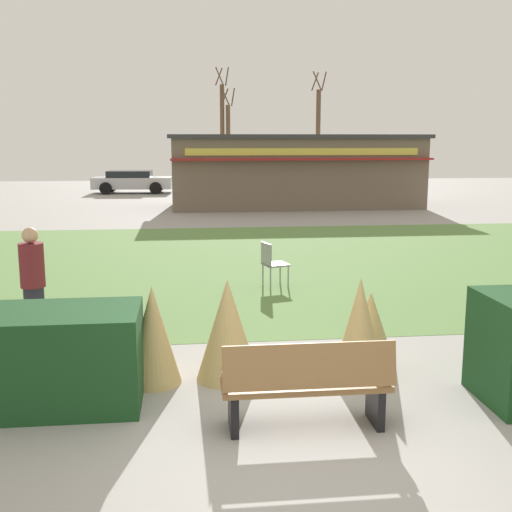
{
  "coord_description": "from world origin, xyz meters",
  "views": [
    {
      "loc": [
        -0.97,
        -5.54,
        2.89
      ],
      "look_at": [
        0.08,
        3.82,
        1.15
      ],
      "focal_mm": 44.62,
      "sensor_mm": 36.0,
      "label": 1
    }
  ],
  "objects_px": {
    "person_strolling": "(33,286)",
    "tree_right_bg": "(318,136)",
    "food_kiosk": "(295,171)",
    "parked_car_center_slot": "(229,180)",
    "cafe_chair_east": "(271,261)",
    "tree_left_bg": "(228,142)",
    "park_bench": "(307,384)",
    "tree_center_bg": "(222,132)",
    "parked_car_west_slot": "(132,181)"
  },
  "relations": [
    {
      "from": "tree_left_bg",
      "to": "tree_right_bg",
      "type": "bearing_deg",
      "value": -24.2
    },
    {
      "from": "tree_center_bg",
      "to": "person_strolling",
      "type": "bearing_deg",
      "value": -98.05
    },
    {
      "from": "park_bench",
      "to": "parked_car_center_slot",
      "type": "height_order",
      "value": "parked_car_center_slot"
    },
    {
      "from": "park_bench",
      "to": "tree_left_bg",
      "type": "xyz_separation_m",
      "value": [
        1.7,
        35.76,
        2.19
      ]
    },
    {
      "from": "park_bench",
      "to": "person_strolling",
      "type": "bearing_deg",
      "value": 137.22
    },
    {
      "from": "park_bench",
      "to": "cafe_chair_east",
      "type": "bearing_deg",
      "value": 85.46
    },
    {
      "from": "food_kiosk",
      "to": "cafe_chair_east",
      "type": "height_order",
      "value": "food_kiosk"
    },
    {
      "from": "parked_car_west_slot",
      "to": "person_strolling",
      "type": "bearing_deg",
      "value": -88.51
    },
    {
      "from": "cafe_chair_east",
      "to": "person_strolling",
      "type": "distance_m",
      "value": 4.97
    },
    {
      "from": "cafe_chair_east",
      "to": "parked_car_west_slot",
      "type": "relative_size",
      "value": 0.21
    },
    {
      "from": "food_kiosk",
      "to": "tree_right_bg",
      "type": "distance_m",
      "value": 12.66
    },
    {
      "from": "cafe_chair_east",
      "to": "tree_right_bg",
      "type": "bearing_deg",
      "value": 76.32
    },
    {
      "from": "food_kiosk",
      "to": "parked_car_west_slot",
      "type": "bearing_deg",
      "value": 133.99
    },
    {
      "from": "tree_left_bg",
      "to": "park_bench",
      "type": "bearing_deg",
      "value": -92.73
    },
    {
      "from": "food_kiosk",
      "to": "parked_car_west_slot",
      "type": "relative_size",
      "value": 2.5
    },
    {
      "from": "food_kiosk",
      "to": "parked_car_center_slot",
      "type": "distance_m",
      "value": 8.2
    },
    {
      "from": "park_bench",
      "to": "tree_center_bg",
      "type": "bearing_deg",
      "value": 87.87
    },
    {
      "from": "food_kiosk",
      "to": "tree_left_bg",
      "type": "height_order",
      "value": "tree_left_bg"
    },
    {
      "from": "person_strolling",
      "to": "tree_left_bg",
      "type": "xyz_separation_m",
      "value": [
        5.0,
        32.7,
        1.81
      ]
    },
    {
      "from": "tree_left_bg",
      "to": "cafe_chair_east",
      "type": "bearing_deg",
      "value": -92.34
    },
    {
      "from": "park_bench",
      "to": "tree_left_bg",
      "type": "distance_m",
      "value": 35.86
    },
    {
      "from": "person_strolling",
      "to": "parked_car_west_slot",
      "type": "xyz_separation_m",
      "value": [
        -0.68,
        26.03,
        -0.22
      ]
    },
    {
      "from": "person_strolling",
      "to": "tree_left_bg",
      "type": "height_order",
      "value": "tree_left_bg"
    },
    {
      "from": "parked_car_center_slot",
      "to": "tree_left_bg",
      "type": "distance_m",
      "value": 6.99
    },
    {
      "from": "food_kiosk",
      "to": "person_strolling",
      "type": "distance_m",
      "value": 19.48
    },
    {
      "from": "park_bench",
      "to": "tree_right_bg",
      "type": "bearing_deg",
      "value": 77.99
    },
    {
      "from": "food_kiosk",
      "to": "parked_car_west_slot",
      "type": "distance_m",
      "value": 10.9
    },
    {
      "from": "parked_car_west_slot",
      "to": "park_bench",
      "type": "bearing_deg",
      "value": -82.22
    },
    {
      "from": "cafe_chair_east",
      "to": "tree_left_bg",
      "type": "relative_size",
      "value": 0.15
    },
    {
      "from": "person_strolling",
      "to": "tree_center_bg",
      "type": "bearing_deg",
      "value": 85.84
    },
    {
      "from": "person_strolling",
      "to": "park_bench",
      "type": "bearing_deg",
      "value": -38.89
    },
    {
      "from": "cafe_chair_east",
      "to": "parked_car_center_slot",
      "type": "height_order",
      "value": "parked_car_center_slot"
    },
    {
      "from": "parked_car_west_slot",
      "to": "tree_center_bg",
      "type": "xyz_separation_m",
      "value": [
        5.31,
        6.74,
        2.66
      ]
    },
    {
      "from": "parked_car_center_slot",
      "to": "tree_right_bg",
      "type": "height_order",
      "value": "tree_right_bg"
    },
    {
      "from": "tree_right_bg",
      "to": "food_kiosk",
      "type": "bearing_deg",
      "value": -106.28
    },
    {
      "from": "park_bench",
      "to": "parked_car_west_slot",
      "type": "bearing_deg",
      "value": 97.78
    },
    {
      "from": "food_kiosk",
      "to": "tree_left_bg",
      "type": "bearing_deg",
      "value": 97.34
    },
    {
      "from": "tree_center_bg",
      "to": "food_kiosk",
      "type": "bearing_deg",
      "value": -81.27
    },
    {
      "from": "cafe_chair_east",
      "to": "person_strolling",
      "type": "height_order",
      "value": "person_strolling"
    },
    {
      "from": "person_strolling",
      "to": "parked_car_center_slot",
      "type": "distance_m",
      "value": 26.43
    },
    {
      "from": "food_kiosk",
      "to": "person_strolling",
      "type": "relative_size",
      "value": 6.35
    },
    {
      "from": "tree_left_bg",
      "to": "food_kiosk",
      "type": "bearing_deg",
      "value": -82.66
    },
    {
      "from": "food_kiosk",
      "to": "cafe_chair_east",
      "type": "bearing_deg",
      "value": -101.55
    },
    {
      "from": "parked_car_west_slot",
      "to": "tree_right_bg",
      "type": "xyz_separation_m",
      "value": [
        11.07,
        4.25,
        2.44
      ]
    },
    {
      "from": "person_strolling",
      "to": "tree_right_bg",
      "type": "relative_size",
      "value": 0.25
    },
    {
      "from": "cafe_chair_east",
      "to": "tree_center_bg",
      "type": "height_order",
      "value": "tree_center_bg"
    },
    {
      "from": "park_bench",
      "to": "food_kiosk",
      "type": "distance_m",
      "value": 21.6
    },
    {
      "from": "park_bench",
      "to": "tree_right_bg",
      "type": "xyz_separation_m",
      "value": [
        7.09,
        33.33,
        2.6
      ]
    },
    {
      "from": "cafe_chair_east",
      "to": "tree_right_bg",
      "type": "xyz_separation_m",
      "value": [
        6.59,
        27.09,
        2.55
      ]
    },
    {
      "from": "cafe_chair_east",
      "to": "parked_car_west_slot",
      "type": "xyz_separation_m",
      "value": [
        -4.47,
        22.85,
        0.12
      ]
    }
  ]
}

